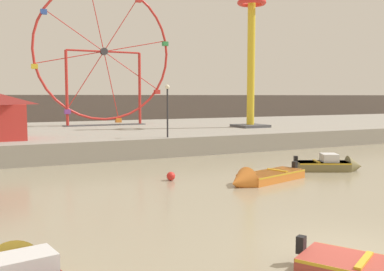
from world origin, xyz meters
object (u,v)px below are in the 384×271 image
Objects in this scene: motorboat_olive_wood at (333,165)px; promenade_lamp_near at (167,103)px; ferris_wheel_red_frame at (104,54)px; drop_tower_yellow_tower at (251,42)px; mooring_buoy_orange at (171,176)px; motorboat_orange_hull at (259,178)px.

motorboat_olive_wood is 12.00m from promenade_lamp_near.
promenade_lamp_near is at bearing -87.84° from ferris_wheel_red_frame.
drop_tower_yellow_tower is at bearing 28.90° from promenade_lamp_near.
promenade_lamp_near is (0.55, -14.58, -4.60)m from ferris_wheel_red_frame.
ferris_wheel_red_frame is 0.87× the size of drop_tower_yellow_tower.
drop_tower_yellow_tower is 22.25m from mooring_buoy_orange.
drop_tower_yellow_tower is (4.81, 15.75, 8.92)m from motorboat_olive_wood.
drop_tower_yellow_tower is (10.70, 16.93, 9.00)m from motorboat_orange_hull.
promenade_lamp_near is (-0.27, 10.88, 3.55)m from motorboat_orange_hull.
mooring_buoy_orange is at bearing -161.28° from motorboat_olive_wood.
mooring_buoy_orange is (-2.83, -22.95, -8.17)m from ferris_wheel_red_frame.
motorboat_orange_hull is at bearing -142.05° from motorboat_olive_wood.
motorboat_olive_wood is 18.72m from drop_tower_yellow_tower.
motorboat_olive_wood is at bearing -57.56° from promenade_lamp_near.
drop_tower_yellow_tower is at bearing 99.62° from motorboat_olive_wood.
promenade_lamp_near is at bearing -151.10° from drop_tower_yellow_tower.
motorboat_orange_hull is 11.44m from promenade_lamp_near.
drop_tower_yellow_tower reaches higher than promenade_lamp_near.
ferris_wheel_red_frame is (-6.71, 24.27, 8.06)m from motorboat_olive_wood.
promenade_lamp_near is at bearing 68.03° from mooring_buoy_orange.
motorboat_orange_hull is at bearing -34.46° from mooring_buoy_orange.
ferris_wheel_red_frame is 14.35m from drop_tower_yellow_tower.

